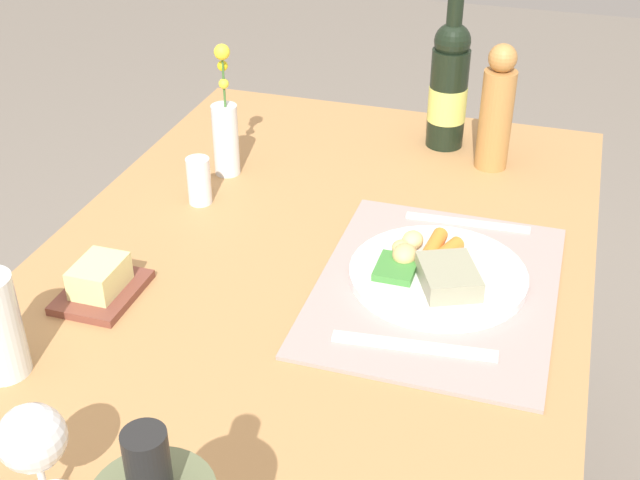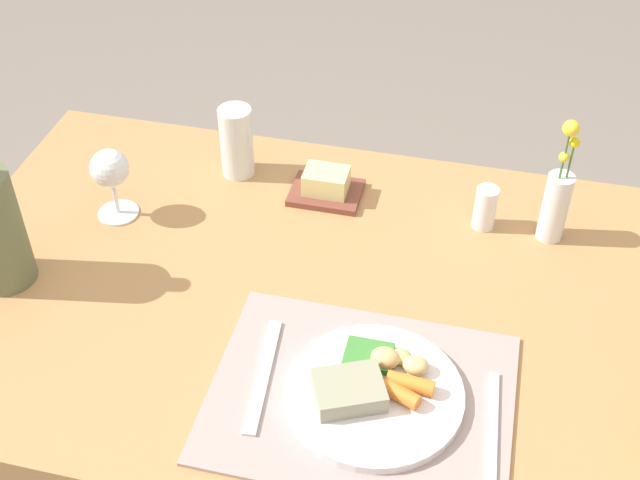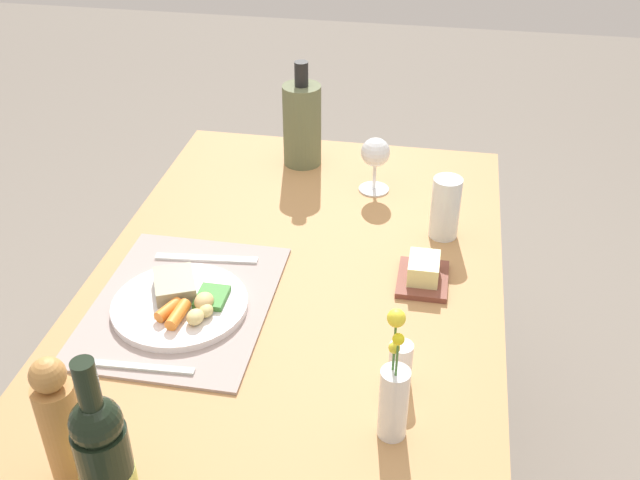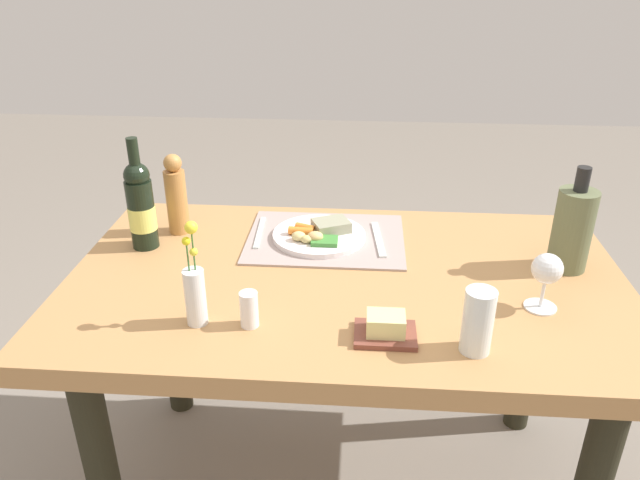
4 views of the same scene
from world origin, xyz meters
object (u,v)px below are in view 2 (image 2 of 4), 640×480
object	(u,v)px
dining_table	(344,339)
wine_glass	(110,172)
knife	(492,428)
water_tumbler	(237,146)
flower_vase	(557,200)
dinner_plate	(373,389)
butter_dish	(326,186)
fork	(263,375)
salt_shaker	(485,208)

from	to	relation	value
dining_table	wine_glass	world-z (taller)	wine_glass
knife	water_tumbler	distance (m)	0.72
wine_glass	flower_vase	bearing A→B (deg)	8.77
dining_table	wine_glass	size ratio (longest dim) A/B	10.18
flower_vase	dining_table	bearing A→B (deg)	-143.78
dinner_plate	water_tumbler	world-z (taller)	water_tumbler
butter_dish	fork	bearing A→B (deg)	-88.74
fork	knife	size ratio (longest dim) A/B	1.08
wine_glass	water_tumbler	distance (m)	0.25
dining_table	butter_dish	size ratio (longest dim) A/B	10.60
water_tumbler	dining_table	bearing A→B (deg)	-46.52
water_tumbler	flower_vase	distance (m)	0.59
knife	wine_glass	size ratio (longest dim) A/B	1.46
dinner_plate	fork	xyz separation A→B (m)	(-0.16, -0.00, -0.01)
fork	knife	world-z (taller)	same
wine_glass	butter_dish	xyz separation A→B (m)	(0.35, 0.14, -0.07)
dinner_plate	knife	world-z (taller)	dinner_plate
dinner_plate	wine_glass	size ratio (longest dim) A/B	1.90
fork	knife	bearing A→B (deg)	-8.76
knife	wine_glass	xyz separation A→B (m)	(-0.69, 0.32, 0.09)
fork	wine_glass	xyz separation A→B (m)	(-0.36, 0.31, 0.09)
dining_table	water_tumbler	bearing A→B (deg)	133.48
water_tumbler	butter_dish	world-z (taller)	water_tumbler
wine_glass	fork	bearing A→B (deg)	-40.23
dinner_plate	wine_glass	distance (m)	0.61
dining_table	fork	world-z (taller)	fork
dinner_plate	flower_vase	distance (m)	0.48
knife	wine_glass	distance (m)	0.77
knife	water_tumbler	xyz separation A→B (m)	(-0.52, 0.50, 0.05)
dinner_plate	salt_shaker	bearing A→B (deg)	74.32
salt_shaker	water_tumbler	size ratio (longest dim) A/B	0.58
fork	wine_glass	bearing A→B (deg)	134.02
salt_shaker	wine_glass	size ratio (longest dim) A/B	0.60
dinner_plate	fork	world-z (taller)	dinner_plate
knife	butter_dish	bearing A→B (deg)	123.42
fork	butter_dish	size ratio (longest dim) A/B	1.64
knife	butter_dish	size ratio (longest dim) A/B	1.52
wine_glass	water_tumbler	world-z (taller)	water_tumbler
dinner_plate	wine_glass	bearing A→B (deg)	149.88
water_tumbler	knife	bearing A→B (deg)	-43.54
fork	wine_glass	size ratio (longest dim) A/B	1.58
dinner_plate	water_tumbler	bearing A→B (deg)	126.42
dining_table	knife	bearing A→B (deg)	-39.96
fork	water_tumbler	distance (m)	0.52
knife	flower_vase	distance (m)	0.45
dining_table	flower_vase	world-z (taller)	flower_vase
knife	water_tumbler	bearing A→B (deg)	133.44
dining_table	dinner_plate	xyz separation A→B (m)	(0.08, -0.19, 0.12)
fork	salt_shaker	size ratio (longest dim) A/B	2.63
dining_table	butter_dish	xyz separation A→B (m)	(-0.09, 0.25, 0.12)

